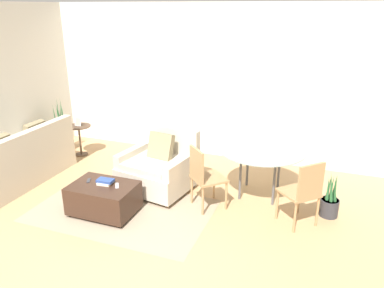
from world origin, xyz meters
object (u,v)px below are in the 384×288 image
object	(u,v)px
picture_frame	(78,122)
book_stack	(105,181)
tv_remote_primary	(117,186)
dining_chair_near_right	(304,190)
couch	(16,164)
tv_remote_secondary	(89,180)
armchair	(159,168)
potted_plant_small	(330,203)
dining_table	(261,154)
side_table	(79,134)
potted_plant	(62,138)
ottoman	(104,198)
dining_chair_near_left	(203,174)

from	to	relation	value
picture_frame	book_stack	bearing A→B (deg)	-45.29
tv_remote_primary	dining_chair_near_right	xyz separation A→B (m)	(2.35, 0.57, 0.09)
couch	book_stack	size ratio (longest dim) A/B	8.38
couch	dining_chair_near_right	bearing A→B (deg)	3.17
picture_frame	dining_chair_near_right	distance (m)	4.30
dining_chair_near_right	tv_remote_secondary	bearing A→B (deg)	-168.59
armchair	potted_plant_small	bearing A→B (deg)	1.60
potted_plant_small	dining_chair_near_right	bearing A→B (deg)	-130.94
dining_table	book_stack	bearing A→B (deg)	-146.71
armchair	side_table	bearing A→B (deg)	159.23
couch	potted_plant_small	xyz separation A→B (m)	(4.75, 0.63, -0.10)
dining_table	potted_plant	bearing A→B (deg)	172.97
tv_remote_primary	dining_chair_near_right	size ratio (longest dim) A/B	0.17
book_stack	potted_plant_small	bearing A→B (deg)	18.28
armchair	dining_table	distance (m)	1.56
book_stack	tv_remote_primary	xyz separation A→B (m)	(0.18, -0.00, -0.03)
potted_plant_small	picture_frame	bearing A→B (deg)	171.27
armchair	book_stack	size ratio (longest dim) A/B	4.99
couch	ottoman	xyz separation A→B (m)	(1.86, -0.37, -0.07)
dining_chair_near_right	potted_plant	bearing A→B (deg)	165.99
couch	armchair	bearing A→B (deg)	14.02
couch	book_stack	bearing A→B (deg)	-9.59
armchair	dining_table	world-z (taller)	armchair
tv_remote_primary	picture_frame	world-z (taller)	picture_frame
dining_table	dining_chair_near_right	world-z (taller)	dining_chair_near_right
tv_remote_primary	tv_remote_secondary	size ratio (longest dim) A/B	1.13
book_stack	potted_plant	xyz separation A→B (m)	(-2.09, 1.72, -0.19)
ottoman	dining_table	distance (m)	2.32
book_stack	dining_table	size ratio (longest dim) A/B	0.18
tv_remote_secondary	dining_chair_near_right	world-z (taller)	dining_chair_near_right
ottoman	side_table	size ratio (longest dim) A/B	1.49
armchair	picture_frame	world-z (taller)	armchair
dining_chair_near_left	dining_chair_near_right	world-z (taller)	same
armchair	potted_plant	world-z (taller)	potted_plant
tv_remote_secondary	potted_plant_small	world-z (taller)	potted_plant_small
ottoman	dining_chair_near_left	size ratio (longest dim) A/B	0.96
picture_frame	dining_table	xyz separation A→B (m)	(3.49, -0.41, 0.00)
potted_plant	dining_chair_near_right	distance (m)	4.78
couch	tv_remote_primary	bearing A→B (deg)	-8.89
side_table	dining_chair_near_left	size ratio (longest dim) A/B	0.65
armchair	dining_chair_near_right	world-z (taller)	armchair
armchair	ottoman	distance (m)	1.02
couch	picture_frame	world-z (taller)	couch
armchair	potted_plant	size ratio (longest dim) A/B	1.04
armchair	potted_plant	bearing A→B (deg)	161.30
book_stack	tv_remote_secondary	xyz separation A→B (m)	(-0.27, -0.00, -0.03)
dining_table	dining_chair_near_left	size ratio (longest dim) A/B	1.38
side_table	dining_chair_near_right	bearing A→B (deg)	-14.53
picture_frame	side_table	bearing A→B (deg)	-90.00
dining_chair_near_left	dining_chair_near_right	xyz separation A→B (m)	(1.33, 0.00, 0.00)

